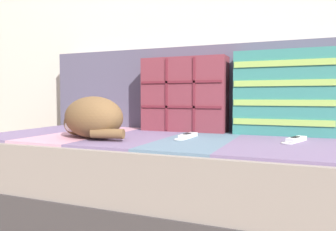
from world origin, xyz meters
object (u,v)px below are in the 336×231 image
throw_pillow_quilted (184,94)px  game_remote_far (296,140)px  sleeping_cat (91,118)px  throw_pillow_striped (283,93)px  couch (172,179)px  game_remote_near (187,136)px

throw_pillow_quilted → game_remote_far: size_ratio=2.41×
sleeping_cat → throw_pillow_striped: bearing=29.2°
game_remote_far → throw_pillow_striped: bearing=105.2°
couch → game_remote_near: bearing=-23.9°
sleeping_cat → game_remote_far: 0.88m
throw_pillow_striped → game_remote_far: size_ratio=2.40×
sleeping_cat → game_remote_far: bearing=13.6°
throw_pillow_quilted → sleeping_cat: throw_pillow_quilted is taller
game_remote_near → game_remote_far: bearing=5.7°
throw_pillow_quilted → throw_pillow_striped: size_ratio=1.01×
sleeping_cat → game_remote_near: size_ratio=1.91×
game_remote_near → game_remote_far: (0.45, 0.04, -0.00)m
throw_pillow_striped → game_remote_near: size_ratio=2.34×
throw_pillow_striped → couch: bearing=-153.4°
sleeping_cat → game_remote_far: (0.85, 0.21, -0.08)m
throw_pillow_striped → throw_pillow_quilted: bearing=179.9°
throw_pillow_quilted → game_remote_near: 0.35m
game_remote_near → game_remote_far: 0.45m
couch → sleeping_cat: bearing=-147.0°
couch → game_remote_near: 0.24m
throw_pillow_quilted → couch: bearing=-84.6°
throw_pillow_striped → sleeping_cat: (-0.78, -0.44, -0.11)m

